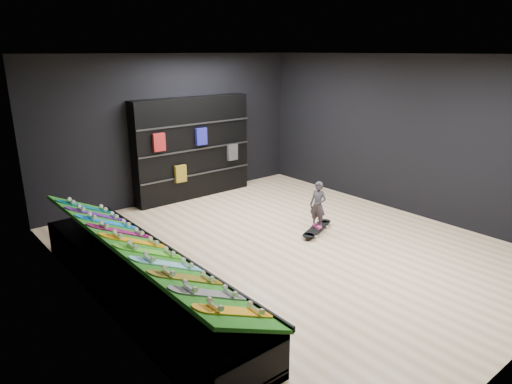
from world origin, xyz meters
TOP-DOWN VIEW (x-y plane):
  - floor at (0.00, 0.00)m, footprint 6.00×7.00m
  - ceiling at (0.00, 0.00)m, footprint 6.00×7.00m
  - wall_back at (0.00, 3.50)m, footprint 6.00×0.02m
  - wall_left at (-3.00, 0.00)m, footprint 0.02×7.00m
  - wall_right at (3.00, 0.00)m, footprint 0.02×7.00m
  - display_rack at (-2.55, 0.00)m, footprint 0.90×4.50m
  - turf_ramp at (-2.50, 0.00)m, footprint 0.92×4.50m
  - back_shelving at (0.32, 3.32)m, footprint 2.67×0.31m
  - floor_skateboard at (0.86, 0.17)m, footprint 0.99×0.56m
  - child at (0.86, 0.17)m, footprint 0.17×0.21m
  - display_board_0 at (-2.49, -1.90)m, footprint 0.93×0.22m
  - display_board_1 at (-2.49, -1.48)m, footprint 0.93×0.22m
  - display_board_2 at (-2.49, -1.06)m, footprint 0.93×0.22m
  - display_board_3 at (-2.49, -0.63)m, footprint 0.93×0.22m
  - display_board_4 at (-2.49, -0.21)m, footprint 0.93×0.22m
  - display_board_5 at (-2.49, 0.21)m, footprint 0.93×0.22m
  - display_board_6 at (-2.49, 0.63)m, footprint 0.93×0.22m
  - display_board_7 at (-2.49, 1.06)m, footprint 0.93×0.22m
  - display_board_8 at (-2.49, 1.48)m, footprint 0.93×0.22m
  - display_board_9 at (-2.49, 1.90)m, footprint 0.93×0.22m

SIDE VIEW (x-z plane):
  - floor at x=0.00m, z-range -0.01..0.01m
  - floor_skateboard at x=0.86m, z-range 0.00..0.09m
  - display_rack at x=-2.55m, z-range 0.00..0.50m
  - child at x=0.86m, z-range 0.09..0.59m
  - turf_ramp at x=-2.50m, z-range 0.48..0.94m
  - display_board_0 at x=-2.49m, z-range 0.49..0.99m
  - display_board_1 at x=-2.49m, z-range 0.49..0.99m
  - display_board_2 at x=-2.49m, z-range 0.49..0.99m
  - display_board_3 at x=-2.49m, z-range 0.49..0.99m
  - display_board_4 at x=-2.49m, z-range 0.49..0.99m
  - display_board_5 at x=-2.49m, z-range 0.49..0.99m
  - display_board_6 at x=-2.49m, z-range 0.49..0.99m
  - display_board_7 at x=-2.49m, z-range 0.49..0.99m
  - display_board_8 at x=-2.49m, z-range 0.49..0.99m
  - display_board_9 at x=-2.49m, z-range 0.49..0.99m
  - back_shelving at x=0.32m, z-range 0.00..2.14m
  - wall_back at x=0.00m, z-range 0.00..3.00m
  - wall_left at x=-3.00m, z-range 0.00..3.00m
  - wall_right at x=3.00m, z-range 0.00..3.00m
  - ceiling at x=0.00m, z-range 3.00..3.00m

